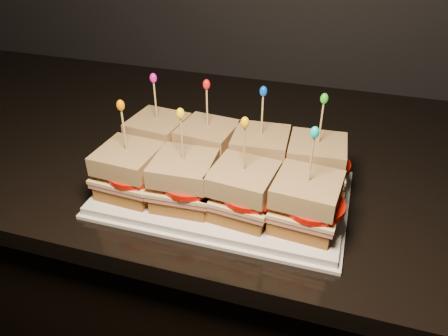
% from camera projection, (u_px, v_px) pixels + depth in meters
% --- Properties ---
extents(cabinet, '(2.15, 0.68, 0.85)m').
position_uv_depth(cabinet, '(147.00, 276.00, 1.19)').
color(cabinet, black).
rests_on(cabinet, ground).
extents(granite_slab, '(2.19, 0.72, 0.03)m').
position_uv_depth(granite_slab, '(128.00, 134.00, 0.95)').
color(granite_slab, black).
rests_on(granite_slab, cabinet).
extents(platter, '(0.39, 0.24, 0.02)m').
position_uv_depth(platter, '(224.00, 191.00, 0.73)').
color(platter, white).
rests_on(platter, granite_slab).
extents(platter_rim, '(0.40, 0.25, 0.01)m').
position_uv_depth(platter_rim, '(224.00, 194.00, 0.73)').
color(platter_rim, white).
rests_on(platter_rim, granite_slab).
extents(sandwich_0_bread_bot, '(0.10, 0.10, 0.02)m').
position_uv_depth(sandwich_0_bread_bot, '(160.00, 151.00, 0.80)').
color(sandwich_0_bread_bot, '#582B11').
rests_on(sandwich_0_bread_bot, platter).
extents(sandwich_0_ham, '(0.11, 0.10, 0.01)m').
position_uv_depth(sandwich_0_ham, '(159.00, 144.00, 0.79)').
color(sandwich_0_ham, '#CA6655').
rests_on(sandwich_0_ham, sandwich_0_bread_bot).
extents(sandwich_0_cheese, '(0.11, 0.10, 0.01)m').
position_uv_depth(sandwich_0_cheese, '(159.00, 140.00, 0.78)').
color(sandwich_0_cheese, beige).
rests_on(sandwich_0_cheese, sandwich_0_ham).
extents(sandwich_0_tomato, '(0.09, 0.09, 0.01)m').
position_uv_depth(sandwich_0_tomato, '(164.00, 139.00, 0.77)').
color(sandwich_0_tomato, red).
rests_on(sandwich_0_tomato, sandwich_0_cheese).
extents(sandwich_0_bread_top, '(0.10, 0.10, 0.03)m').
position_uv_depth(sandwich_0_bread_top, '(158.00, 127.00, 0.77)').
color(sandwich_0_bread_top, '#5A2A0E').
rests_on(sandwich_0_bread_top, sandwich_0_tomato).
extents(sandwich_0_pick, '(0.00, 0.00, 0.09)m').
position_uv_depth(sandwich_0_pick, '(156.00, 103.00, 0.74)').
color(sandwich_0_pick, tan).
rests_on(sandwich_0_pick, sandwich_0_bread_top).
extents(sandwich_0_frill, '(0.01, 0.01, 0.02)m').
position_uv_depth(sandwich_0_frill, '(153.00, 78.00, 0.72)').
color(sandwich_0_frill, '#C8109A').
rests_on(sandwich_0_frill, sandwich_0_pick).
extents(sandwich_1_bread_bot, '(0.10, 0.10, 0.02)m').
position_uv_depth(sandwich_1_bread_bot, '(208.00, 159.00, 0.77)').
color(sandwich_1_bread_bot, '#582B11').
rests_on(sandwich_1_bread_bot, platter).
extents(sandwich_1_ham, '(0.11, 0.10, 0.01)m').
position_uv_depth(sandwich_1_ham, '(208.00, 151.00, 0.76)').
color(sandwich_1_ham, '#CA6655').
rests_on(sandwich_1_ham, sandwich_1_bread_bot).
extents(sandwich_1_cheese, '(0.11, 0.10, 0.01)m').
position_uv_depth(sandwich_1_cheese, '(208.00, 148.00, 0.76)').
color(sandwich_1_cheese, beige).
rests_on(sandwich_1_cheese, sandwich_1_ham).
extents(sandwich_1_tomato, '(0.09, 0.09, 0.01)m').
position_uv_depth(sandwich_1_tomato, '(213.00, 147.00, 0.75)').
color(sandwich_1_tomato, red).
rests_on(sandwich_1_tomato, sandwich_1_cheese).
extents(sandwich_1_bread_top, '(0.10, 0.10, 0.03)m').
position_uv_depth(sandwich_1_bread_top, '(208.00, 134.00, 0.74)').
color(sandwich_1_bread_top, '#5A2A0E').
rests_on(sandwich_1_bread_top, sandwich_1_tomato).
extents(sandwich_1_pick, '(0.00, 0.00, 0.09)m').
position_uv_depth(sandwich_1_pick, '(207.00, 110.00, 0.72)').
color(sandwich_1_pick, tan).
rests_on(sandwich_1_pick, sandwich_1_bread_top).
extents(sandwich_1_frill, '(0.01, 0.01, 0.02)m').
position_uv_depth(sandwich_1_frill, '(207.00, 84.00, 0.70)').
color(sandwich_1_frill, red).
rests_on(sandwich_1_frill, sandwich_1_pick).
extents(sandwich_2_bread_bot, '(0.09, 0.09, 0.02)m').
position_uv_depth(sandwich_2_bread_bot, '(259.00, 168.00, 0.75)').
color(sandwich_2_bread_bot, '#582B11').
rests_on(sandwich_2_bread_bot, platter).
extents(sandwich_2_ham, '(0.10, 0.10, 0.01)m').
position_uv_depth(sandwich_2_ham, '(260.00, 160.00, 0.74)').
color(sandwich_2_ham, '#CA6655').
rests_on(sandwich_2_ham, sandwich_2_bread_bot).
extents(sandwich_2_cheese, '(0.10, 0.10, 0.01)m').
position_uv_depth(sandwich_2_cheese, '(260.00, 156.00, 0.74)').
color(sandwich_2_cheese, beige).
rests_on(sandwich_2_cheese, sandwich_2_ham).
extents(sandwich_2_tomato, '(0.09, 0.09, 0.01)m').
position_uv_depth(sandwich_2_tomato, '(266.00, 155.00, 0.72)').
color(sandwich_2_tomato, red).
rests_on(sandwich_2_tomato, sandwich_2_cheese).
extents(sandwich_2_bread_top, '(0.10, 0.10, 0.03)m').
position_uv_depth(sandwich_2_bread_top, '(261.00, 142.00, 0.72)').
color(sandwich_2_bread_top, '#5A2A0E').
rests_on(sandwich_2_bread_top, sandwich_2_tomato).
extents(sandwich_2_pick, '(0.00, 0.00, 0.09)m').
position_uv_depth(sandwich_2_pick, '(262.00, 117.00, 0.70)').
color(sandwich_2_pick, tan).
rests_on(sandwich_2_pick, sandwich_2_bread_top).
extents(sandwich_2_frill, '(0.01, 0.01, 0.02)m').
position_uv_depth(sandwich_2_frill, '(263.00, 91.00, 0.67)').
color(sandwich_2_frill, blue).
rests_on(sandwich_2_frill, sandwich_2_pick).
extents(sandwich_3_bread_bot, '(0.09, 0.09, 0.02)m').
position_uv_depth(sandwich_3_bread_bot, '(314.00, 177.00, 0.73)').
color(sandwich_3_bread_bot, '#582B11').
rests_on(sandwich_3_bread_bot, platter).
extents(sandwich_3_ham, '(0.10, 0.10, 0.01)m').
position_uv_depth(sandwich_3_ham, '(315.00, 168.00, 0.72)').
color(sandwich_3_ham, '#CA6655').
rests_on(sandwich_3_ham, sandwich_3_bread_bot).
extents(sandwich_3_cheese, '(0.10, 0.10, 0.01)m').
position_uv_depth(sandwich_3_cheese, '(315.00, 165.00, 0.71)').
color(sandwich_3_cheese, beige).
rests_on(sandwich_3_cheese, sandwich_3_ham).
extents(sandwich_3_tomato, '(0.09, 0.09, 0.01)m').
position_uv_depth(sandwich_3_tomato, '(323.00, 164.00, 0.70)').
color(sandwich_3_tomato, red).
rests_on(sandwich_3_tomato, sandwich_3_cheese).
extents(sandwich_3_bread_top, '(0.09, 0.09, 0.03)m').
position_uv_depth(sandwich_3_bread_top, '(317.00, 151.00, 0.70)').
color(sandwich_3_bread_top, '#5A2A0E').
rests_on(sandwich_3_bread_top, sandwich_3_tomato).
extents(sandwich_3_pick, '(0.00, 0.00, 0.09)m').
position_uv_depth(sandwich_3_pick, '(321.00, 125.00, 0.67)').
color(sandwich_3_pick, tan).
rests_on(sandwich_3_pick, sandwich_3_bread_top).
extents(sandwich_3_frill, '(0.01, 0.01, 0.02)m').
position_uv_depth(sandwich_3_frill, '(324.00, 99.00, 0.65)').
color(sandwich_3_frill, green).
rests_on(sandwich_3_frill, sandwich_3_pick).
extents(sandwich_4_bread_bot, '(0.09, 0.09, 0.02)m').
position_uv_depth(sandwich_4_bread_bot, '(132.00, 185.00, 0.71)').
color(sandwich_4_bread_bot, '#582B11').
rests_on(sandwich_4_bread_bot, platter).
extents(sandwich_4_ham, '(0.10, 0.10, 0.01)m').
position_uv_depth(sandwich_4_ham, '(131.00, 177.00, 0.70)').
color(sandwich_4_ham, '#CA6655').
rests_on(sandwich_4_ham, sandwich_4_bread_bot).
extents(sandwich_4_cheese, '(0.10, 0.10, 0.01)m').
position_uv_depth(sandwich_4_cheese, '(130.00, 173.00, 0.69)').
color(sandwich_4_cheese, beige).
rests_on(sandwich_4_cheese, sandwich_4_ham).
extents(sandwich_4_tomato, '(0.09, 0.09, 0.01)m').
position_uv_depth(sandwich_4_tomato, '(135.00, 172.00, 0.68)').
color(sandwich_4_tomato, red).
rests_on(sandwich_4_tomato, sandwich_4_cheese).
extents(sandwich_4_bread_top, '(0.09, 0.09, 0.03)m').
position_uv_depth(sandwich_4_bread_top, '(128.00, 158.00, 0.68)').
color(sandwich_4_bread_top, '#5A2A0E').
rests_on(sandwich_4_bread_top, sandwich_4_tomato).
extents(sandwich_4_pick, '(0.00, 0.00, 0.09)m').
position_uv_depth(sandwich_4_pick, '(124.00, 133.00, 0.65)').
color(sandwich_4_pick, tan).
rests_on(sandwich_4_pick, sandwich_4_bread_top).
extents(sandwich_4_frill, '(0.01, 0.01, 0.02)m').
position_uv_depth(sandwich_4_frill, '(121.00, 105.00, 0.63)').
color(sandwich_4_frill, orange).
rests_on(sandwich_4_frill, sandwich_4_pick).
extents(sandwich_5_bread_bot, '(0.09, 0.09, 0.02)m').
position_uv_depth(sandwich_5_bread_bot, '(185.00, 195.00, 0.68)').
color(sandwich_5_bread_bot, '#582B11').
rests_on(sandwich_5_bread_bot, platter).
extents(sandwich_5_ham, '(0.10, 0.10, 0.01)m').
position_uv_depth(sandwich_5_ham, '(185.00, 187.00, 0.67)').
color(sandwich_5_ham, '#CA6655').
rests_on(sandwich_5_ham, sandwich_5_bread_bot).
extents(sandwich_5_cheese, '(0.10, 0.10, 0.01)m').
position_uv_depth(sandwich_5_cheese, '(184.00, 183.00, 0.67)').
color(sandwich_5_cheese, beige).
rests_on(sandwich_5_cheese, sandwich_5_ham).
extents(sandwich_5_tomato, '(0.09, 0.09, 0.01)m').
position_uv_depth(sandwich_5_tomato, '(190.00, 182.00, 0.66)').
color(sandwich_5_tomato, red).
rests_on(sandwich_5_tomato, sandwich_5_cheese).
extents(sandwich_5_bread_top, '(0.09, 0.09, 0.03)m').
position_uv_depth(sandwich_5_bread_top, '(184.00, 168.00, 0.66)').
color(sandwich_5_bread_top, '#5A2A0E').
rests_on(sandwich_5_bread_top, sandwich_5_tomato).
extents(sandwich_5_pick, '(0.00, 0.00, 0.09)m').
position_uv_depth(sandwich_5_pick, '(182.00, 142.00, 0.63)').
color(sandwich_5_pick, tan).
rests_on(sandwich_5_pick, sandwich_5_bread_top).
extents(sandwich_5_frill, '(0.01, 0.01, 0.02)m').
position_uv_depth(sandwich_5_frill, '(180.00, 114.00, 0.61)').
color(sandwich_5_frill, yellow).
rests_on(sandwich_5_frill, sandwich_5_pick).
extents(sandwich_6_bread_bot, '(0.10, 0.10, 0.02)m').
position_uv_depth(sandwich_6_bread_bot, '(242.00, 206.00, 0.66)').
color(sandwich_6_bread_bot, '#582B11').
rests_on(sandwich_6_bread_bot, platter).
extents(sandwich_6_ham, '(0.11, 0.10, 0.01)m').
position_uv_depth(sandwich_6_ham, '(243.00, 197.00, 0.65)').
color(sandwich_6_ham, '#CA6655').
rests_on(sandwich_6_ham, sandwich_6_bread_bot).
extents(sandwich_6_cheese, '(0.11, 0.10, 0.01)m').
position_uv_depth(sandwich_6_cheese, '(243.00, 193.00, 0.65)').
color(sandwich_6_cheese, beige).
rests_on(sandwich_6_cheese, sandwich_6_ham).
extents(sandwich_6_tomato, '(0.09, 0.09, 0.01)m').
position_uv_depth(sandwich_6_tomato, '(250.00, 193.00, 0.64)').
color(sandwich_6_tomato, red).
rests_on(sandwich_6_tomato, sandwich_6_cheese).
extents(sandwich_6_bread_top, '(0.10, 0.10, 0.03)m').
position_uv_depth(sandwich_6_bread_top, '(243.00, 178.00, 0.63)').
color(sandwich_6_bread_top, '#5A2A0E').
rests_on(sandwich_6_bread_top, sandwich_6_tomato).
extents(sandwich_6_pick, '(0.00, 0.00, 0.09)m').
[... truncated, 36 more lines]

